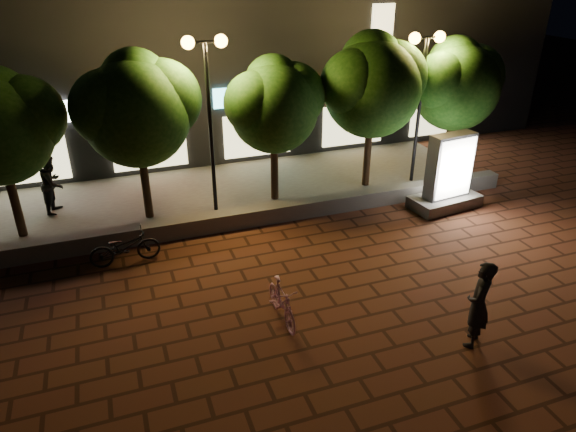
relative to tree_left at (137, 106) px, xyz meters
name	(u,v)px	position (x,y,z in m)	size (l,w,h in m)	color
ground	(327,293)	(3.45, -5.46, -3.44)	(80.00, 80.00, 0.00)	#502919
retaining_wall	(274,213)	(3.45, -1.46, -3.19)	(16.00, 0.45, 0.50)	slate
sidewalk	(251,188)	(3.45, 1.04, -3.40)	(16.00, 5.00, 0.08)	slate
building_block	(202,16)	(3.44, 7.53, 1.55)	(28.00, 8.12, 11.30)	black
tree_left	(137,106)	(0.00, 0.00, 0.00)	(3.60, 3.00, 4.89)	black
tree_mid	(275,102)	(4.00, 0.00, -0.23)	(3.24, 2.70, 4.50)	black
tree_right	(373,82)	(7.30, 0.00, 0.12)	(3.72, 3.10, 5.07)	black
tree_far_right	(457,81)	(10.50, 0.00, -0.08)	(3.48, 2.90, 4.76)	black
street_lamp_left	(207,81)	(1.95, -0.26, 0.58)	(1.26, 0.36, 5.18)	black
street_lamp_right	(424,70)	(8.95, -0.26, 0.45)	(1.26, 0.36, 4.98)	black
ad_kiosk	(448,178)	(8.85, -2.36, -2.48)	(2.33, 1.37, 2.40)	slate
scooter_pink	(282,302)	(2.10, -6.07, -2.97)	(0.45, 1.58, 0.95)	pink
rider	(478,305)	(5.52, -8.09, -2.49)	(0.70, 0.46, 1.91)	black
scooter_parked	(125,247)	(-0.90, -2.46, -2.98)	(0.62, 1.77, 0.93)	black
pedestrian	(52,184)	(-2.68, 1.30, -2.45)	(0.89, 0.69, 1.82)	black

